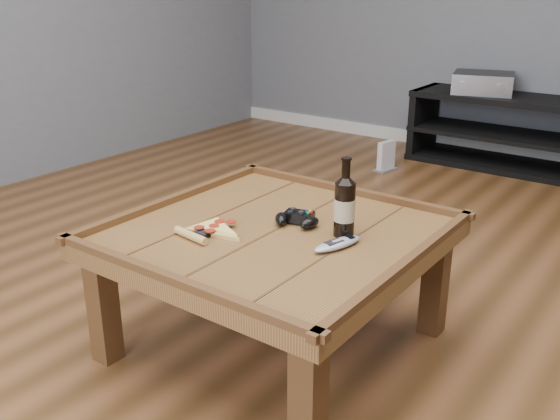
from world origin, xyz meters
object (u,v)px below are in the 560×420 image
Objects in this scene: coffee_table at (275,246)px; smartphone at (209,231)px; remote_control at (337,244)px; av_receiver at (483,83)px; beer_bottle at (345,205)px; game_controller at (297,219)px; game_console at (386,157)px; media_console at (514,134)px; pizza_slice at (211,230)px.

coffee_table is 0.23m from smartphone.
coffee_table is at bearing 44.26° from smartphone.
av_receiver reaches higher than remote_control.
smartphone is at bearing -146.14° from beer_bottle.
game_controller is 0.31m from smartphone.
av_receiver reaches higher than game_console.
coffee_table is at bearing -163.78° from remote_control.
beer_bottle is 0.20m from game_controller.
media_console is at bearing 90.00° from coffee_table.
game_console is (-0.93, 2.19, -0.37)m from remote_control.
game_controller is 0.23m from remote_control.
remote_control is at bearing 26.71° from pizza_slice.
av_receiver reaches higher than smartphone.
beer_bottle reaches higher than pizza_slice.
pizza_slice is (-0.16, -2.89, 0.21)m from media_console.
beer_bottle is (0.21, -2.65, 0.31)m from media_console.
coffee_table reaches higher than smartphone.
media_console is at bearing 111.76° from remote_control.
coffee_table is 2.20× the size of av_receiver.
smartphone is 2.90m from av_receiver.
remote_control is 2.41m from game_console.
beer_bottle is at bearing -85.47° from media_console.
media_console is 2.91m from smartphone.
av_receiver is at bearing 95.28° from coffee_table.
pizza_slice is 1.46× the size of remote_control.
remote_control reaches higher than smartphone.
remote_control is at bearing -55.58° from game_console.
game_console is at bearing 113.05° from beer_bottle.
pizza_slice is at bearing -103.88° from av_receiver.
smartphone is (-0.20, -0.23, -0.02)m from game_controller.
media_console is at bearing 76.82° from game_controller.
smartphone is 0.23× the size of av_receiver.
beer_bottle is 1.56× the size of game_controller.
media_console is at bearing 51.15° from game_console.
media_console is 2.99× the size of av_receiver.
remote_control is at bearing -0.40° from coffee_table.
game_controller is at bearing -59.84° from game_console.
smartphone is at bearing -137.20° from coffee_table.
media_console is 0.89m from game_console.
remote_control reaches higher than game_console.
av_receiver is (-0.25, -0.00, 0.32)m from media_console.
beer_bottle is at bearing 126.97° from remote_control.
media_console is 2.91m from pizza_slice.
game_controller is at bearing 68.39° from coffee_table.
game_controller reaches higher than coffee_table.
coffee_table is 2.75m from media_console.
media_console is 2.68m from game_controller.
game_controller reaches higher than pizza_slice.
game_console is (-0.42, -0.56, -0.48)m from av_receiver.
media_console reaches higher than smartphone.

